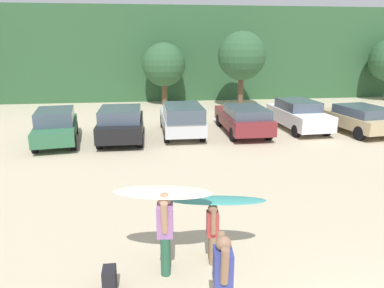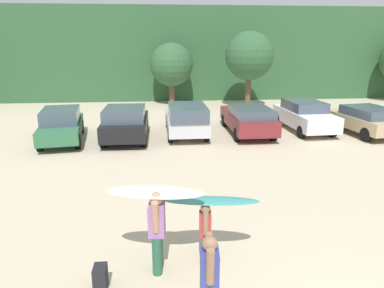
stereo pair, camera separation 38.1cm
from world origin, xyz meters
TOP-DOWN VIEW (x-y plane):
  - hillside_ridge at (0.00, 30.54)m, footprint 108.00×12.00m
  - tree_center at (-1.88, 23.01)m, footprint 3.07×3.07m
  - tree_right at (3.28, 21.14)m, footprint 3.24×3.24m
  - parked_car_forest_green at (-7.31, 13.24)m, footprint 2.32×4.60m
  - parked_car_black at (-4.40, 13.17)m, footprint 1.99×4.06m
  - parked_car_silver at (-1.54, 13.81)m, footprint 1.91×4.73m
  - parked_car_maroon at (1.53, 13.84)m, footprint 1.94×4.79m
  - parked_car_white at (4.56, 14.26)m, footprint 1.99×4.47m
  - parked_car_tan at (7.24, 13.24)m, footprint 2.53×4.44m
  - person_adult at (-2.95, 2.94)m, footprint 0.34×0.71m
  - person_child at (-1.98, 3.14)m, footprint 0.27×0.52m
  - person_companion at (-2.13, 1.41)m, footprint 0.32×0.73m
  - surfboard_cream at (-2.97, 3.07)m, footprint 2.01×0.89m
  - surfboard_teal at (-1.85, 3.27)m, footprint 2.03×0.81m
  - backpack_dropped at (-4.01, 2.46)m, footprint 0.24×0.34m

SIDE VIEW (x-z plane):
  - backpack_dropped at x=-4.01m, z-range 0.00..0.45m
  - person_child at x=-1.98m, z-range 0.08..1.38m
  - parked_car_tan at x=7.24m, z-range 0.07..1.45m
  - parked_car_maroon at x=1.53m, z-range 0.06..1.47m
  - parked_car_forest_green at x=-7.31m, z-range 0.04..1.53m
  - parked_car_white at x=4.56m, z-range 0.03..1.55m
  - parked_car_black at x=-4.40m, z-range 0.04..1.60m
  - parked_car_silver at x=-1.54m, z-range 0.05..1.64m
  - person_companion at x=-2.13m, z-range 0.10..1.67m
  - person_adult at x=-2.95m, z-range 0.11..1.78m
  - surfboard_teal at x=-1.85m, z-range 1.25..1.36m
  - surfboard_cream at x=-2.97m, z-range 1.56..1.70m
  - tree_center at x=-1.88m, z-range 0.64..5.04m
  - tree_right at x=3.28m, z-range 0.92..6.06m
  - hillside_ridge at x=0.00m, z-range 0.00..7.02m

